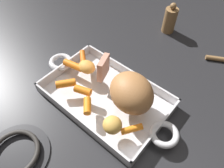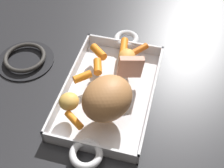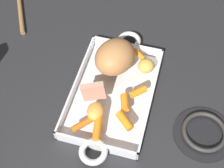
% 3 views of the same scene
% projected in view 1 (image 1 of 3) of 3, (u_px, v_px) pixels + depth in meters
% --- Properties ---
extents(ground_plane, '(2.00, 2.00, 0.00)m').
position_uv_depth(ground_plane, '(106.00, 99.00, 0.66)').
color(ground_plane, '#232326').
extents(roasting_dish, '(0.49, 0.24, 0.04)m').
position_uv_depth(roasting_dish, '(106.00, 97.00, 0.65)').
color(roasting_dish, silver).
rests_on(roasting_dish, ground_plane).
extents(pork_roast, '(0.17, 0.16, 0.10)m').
position_uv_depth(pork_roast, '(132.00, 92.00, 0.57)').
color(pork_roast, '#AB7141').
rests_on(pork_roast, roasting_dish).
extents(roast_slice_outer, '(0.04, 0.08, 0.07)m').
position_uv_depth(roast_slice_outer, '(103.00, 68.00, 0.64)').
color(roast_slice_outer, tan).
rests_on(roast_slice_outer, roasting_dish).
extents(baby_carrot_long, '(0.05, 0.05, 0.02)m').
position_uv_depth(baby_carrot_long, '(88.00, 106.00, 0.58)').
color(baby_carrot_long, orange).
rests_on(baby_carrot_long, roasting_dish).
extents(baby_carrot_short, '(0.08, 0.03, 0.03)m').
position_uv_depth(baby_carrot_short, '(73.00, 65.00, 0.68)').
color(baby_carrot_short, orange).
rests_on(baby_carrot_short, roasting_dish).
extents(baby_carrot_southwest, '(0.05, 0.06, 0.02)m').
position_uv_depth(baby_carrot_southwest, '(132.00, 129.00, 0.54)').
color(baby_carrot_southwest, orange).
rests_on(baby_carrot_southwest, roasting_dish).
extents(baby_carrot_southeast, '(0.06, 0.06, 0.03)m').
position_uv_depth(baby_carrot_southeast, '(66.00, 83.00, 0.63)').
color(baby_carrot_southeast, orange).
rests_on(baby_carrot_southeast, roasting_dish).
extents(baby_carrot_center_left, '(0.06, 0.04, 0.02)m').
position_uv_depth(baby_carrot_center_left, '(83.00, 90.00, 0.62)').
color(baby_carrot_center_left, orange).
rests_on(baby_carrot_center_left, roasting_dish).
extents(baby_carrot_northeast, '(0.06, 0.06, 0.02)m').
position_uv_depth(baby_carrot_northeast, '(83.00, 59.00, 0.70)').
color(baby_carrot_northeast, orange).
rests_on(baby_carrot_northeast, roasting_dish).
extents(potato_golden_small, '(0.06, 0.05, 0.04)m').
position_uv_depth(potato_golden_small, '(87.00, 67.00, 0.67)').
color(potato_golden_small, gold).
rests_on(potato_golden_small, roasting_dish).
extents(potato_whole, '(0.07, 0.07, 0.04)m').
position_uv_depth(potato_whole, '(112.00, 125.00, 0.54)').
color(potato_whole, gold).
rests_on(potato_whole, roasting_dish).
extents(stove_burner_rear, '(0.18, 0.18, 0.02)m').
position_uv_depth(stove_burner_rear, '(15.00, 154.00, 0.54)').
color(stove_burner_rear, black).
rests_on(stove_burner_rear, ground_plane).
extents(pepper_mill, '(0.05, 0.05, 0.13)m').
position_uv_depth(pepper_mill, '(170.00, 20.00, 0.83)').
color(pepper_mill, olive).
rests_on(pepper_mill, ground_plane).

